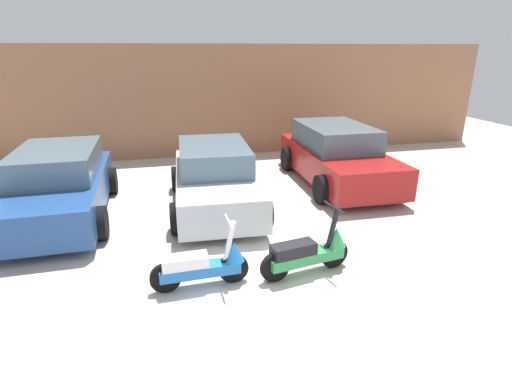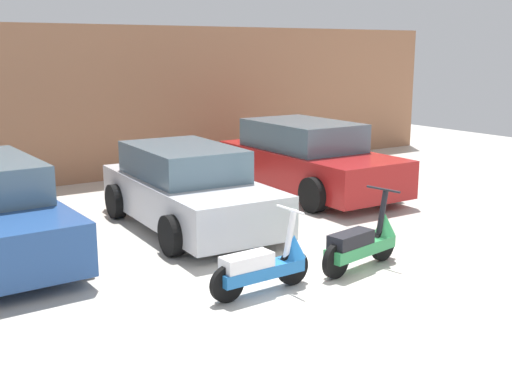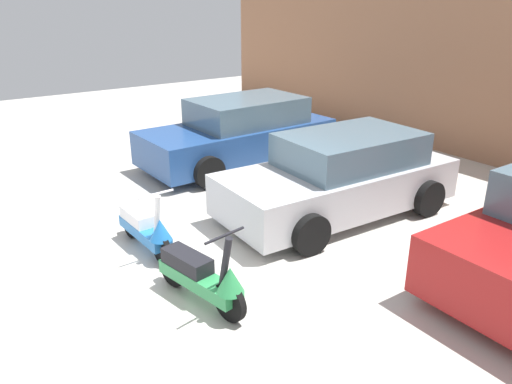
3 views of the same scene
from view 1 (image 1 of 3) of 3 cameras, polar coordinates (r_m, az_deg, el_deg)
ground_plane at (r=5.83m, az=1.46°, el=-14.73°), size 28.00×28.00×0.00m
wall_back at (r=12.94m, az=-7.83°, el=12.64°), size 19.60×0.12×3.44m
scooter_front_left at (r=5.93m, az=-7.40°, el=-10.22°), size 1.44×0.52×1.01m
scooter_front_right at (r=6.24m, az=7.68°, el=-8.38°), size 1.50×0.60×1.05m
car_rear_left at (r=9.09m, az=-26.31°, el=0.85°), size 2.07×4.16×1.40m
car_rear_center at (r=8.76m, az=-5.87°, el=2.05°), size 2.07×4.05×1.35m
car_rear_right at (r=10.55m, az=11.43°, el=5.14°), size 2.12×4.32×1.46m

